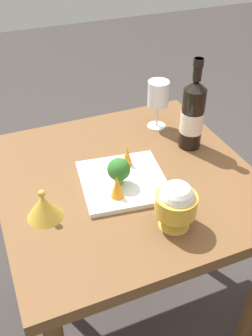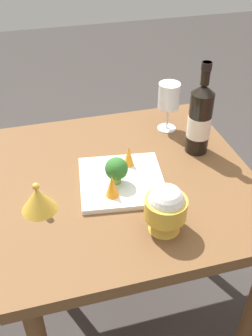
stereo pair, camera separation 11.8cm
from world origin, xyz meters
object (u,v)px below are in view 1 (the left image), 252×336
wine_glass (158,95)px  carrot_garnish_left (127,156)px  rice_bowl (176,204)px  serving_plate (123,181)px  broccoli_floret (119,170)px  carrot_garnish_right (117,187)px  wine_bottle (193,114)px  rice_bowl_lid (44,206)px

wine_glass → carrot_garnish_left: size_ratio=2.71×
rice_bowl → serving_plate: (-0.21, -0.06, -0.07)m
rice_bowl → broccoli_floret: 0.21m
carrot_garnish_right → carrot_garnish_left: bearing=146.8°
broccoli_floret → serving_plate: bearing=123.6°
wine_glass → rice_bowl: wine_glass is taller
wine_glass → broccoli_floret: 0.38m
wine_bottle → carrot_garnish_right: (0.17, -0.33, -0.07)m
rice_bowl_lid → carrot_garnish_left: (-0.12, 0.29, 0.01)m
carrot_garnish_right → rice_bowl_lid: bearing=-93.9°
broccoli_floret → rice_bowl: bearing=21.5°
broccoli_floret → carrot_garnish_right: size_ratio=1.26×
wine_bottle → carrot_garnish_left: (0.04, -0.25, -0.07)m
broccoli_floret → carrot_garnish_right: bearing=-26.6°
serving_plate → broccoli_floret: size_ratio=3.27×
carrot_garnish_left → wine_glass: bearing=134.6°
rice_bowl → broccoli_floret: rice_bowl is taller
wine_glass → rice_bowl_lid: bearing=-57.4°
serving_plate → wine_glass: bearing=137.5°
wine_bottle → rice_bowl: (0.32, -0.23, -0.05)m
rice_bowl_lid → carrot_garnish_right: size_ratio=1.46×
serving_plate → carrot_garnish_right: carrot_garnish_right is taller
serving_plate → carrot_garnish_left: carrot_garnish_left is taller
wine_bottle → broccoli_floret: (0.12, -0.31, -0.06)m
wine_bottle → carrot_garnish_right: wine_bottle is taller
broccoli_floret → carrot_garnish_left: broccoli_floret is taller
rice_bowl_lid → carrot_garnish_right: bearing=86.1°
rice_bowl → broccoli_floret: size_ratio=1.65×
wine_glass → carrot_garnish_right: 0.44m
wine_bottle → wine_glass: bearing=-163.1°
rice_bowl_lid → wine_glass: bearing=122.6°
rice_bowl → wine_bottle: bearing=144.2°
wine_bottle → rice_bowl_lid: 0.57m
rice_bowl_lid → broccoli_floret: size_ratio=1.17×
rice_bowl → serving_plate: bearing=-164.2°
rice_bowl → rice_bowl_lid: 0.35m
wine_bottle → rice_bowl: bearing=-35.8°
wine_bottle → broccoli_floret: size_ratio=3.63×
rice_bowl → carrot_garnish_left: rice_bowl is taller
wine_glass → broccoli_floret: wine_glass is taller
serving_plate → carrot_garnish_left: bearing=148.4°
broccoli_floret → wine_glass: bearing=136.7°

